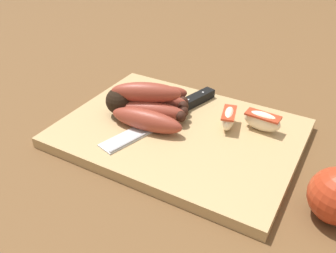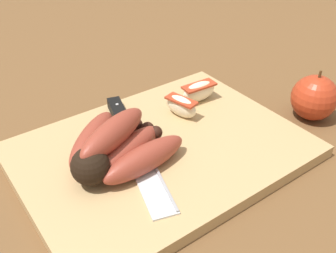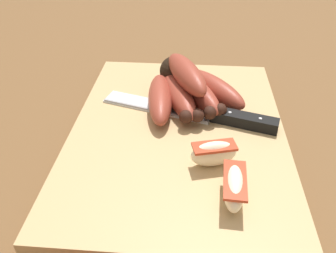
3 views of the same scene
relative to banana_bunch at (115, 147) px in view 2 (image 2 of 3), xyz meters
The scene contains 7 objects.
ground_plane 0.08m from the banana_bunch, behind, with size 6.00×6.00×0.00m, color brown.
cutting_board 0.08m from the banana_bunch, behind, with size 0.43×0.31×0.02m, color tan.
banana_bunch is the anchor object (origin of this frame).
chefs_knife 0.07m from the banana_bunch, 137.96° to the right, with size 0.11×0.28×0.02m.
apple_wedge_near 0.16m from the banana_bunch, 164.78° to the right, with size 0.04×0.06×0.04m.
apple_wedge_middle 0.22m from the banana_bunch, 163.27° to the right, with size 0.07×0.03×0.04m.
whole_apple 0.36m from the banana_bunch, 168.25° to the left, with size 0.08×0.08×0.09m.
Camera 2 is at (0.25, 0.41, 0.39)m, focal length 41.60 mm.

